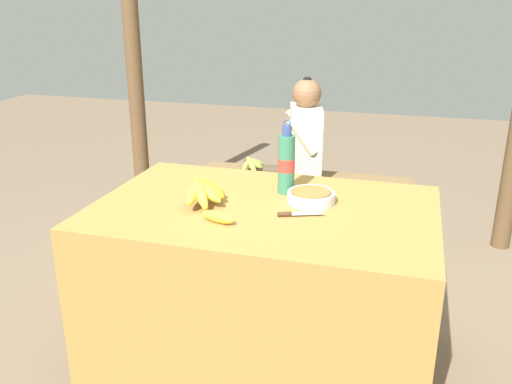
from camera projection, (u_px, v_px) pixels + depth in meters
name	position (u px, v px, depth m)	size (l,w,h in m)	color
ground_plane	(263.00, 360.00, 2.53)	(12.00, 12.00, 0.00)	#75604C
market_counter	(264.00, 287.00, 2.40)	(1.42, 0.93, 0.77)	olive
banana_bunch_ripe	(203.00, 189.00, 2.26)	(0.16, 0.27, 0.14)	#4C381E
serving_bowl	(311.00, 196.00, 2.30)	(0.21, 0.21, 0.05)	silver
water_bottle	(286.00, 163.00, 2.38)	(0.08, 0.08, 0.33)	#337556
loose_banana_front	(218.00, 217.00, 2.10)	(0.16, 0.09, 0.04)	gold
knife	(294.00, 214.00, 2.16)	(0.18, 0.09, 0.02)	#BCBCC1
wooden_bench	(303.00, 186.00, 3.77)	(1.47, 0.32, 0.43)	brown
seated_vendor	(298.00, 147.00, 3.64)	(0.46, 0.43, 1.12)	#473828
banana_bunch_green	(251.00, 163.00, 3.83)	(0.15, 0.23, 0.12)	#4C381E
support_post_near	(134.00, 63.00, 4.02)	(0.12, 0.12, 2.27)	brown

